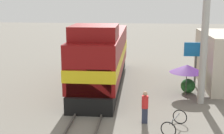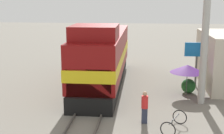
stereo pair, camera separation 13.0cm
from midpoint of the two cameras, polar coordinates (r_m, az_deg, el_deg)
The scene contains 10 objects.
ground_plane at distance 19.47m, azimuth -2.90°, elevation -6.28°, with size 120.00×120.00×0.00m, color slate.
rail_near at distance 19.56m, azimuth -4.99°, elevation -5.99°, with size 0.08×42.91×0.15m, color #4C4742.
rail_far at distance 19.35m, azimuth -0.78°, elevation -6.14°, with size 0.08×42.91×0.15m, color #4C4742.
locomotive at distance 22.48m, azimuth -1.57°, elevation 1.69°, with size 2.95×13.19×4.70m.
utility_pole at distance 18.87m, azimuth 17.15°, elevation 10.35°, with size 1.80×0.42×11.35m.
vendor_umbrella at distance 20.69m, azimuth 13.81°, elevation -0.30°, with size 2.25×2.25×2.06m.
billboard_sign at distance 23.12m, azimuth 15.43°, elevation 2.40°, with size 1.76×0.12×3.17m.
shrub_cluster at distance 21.63m, azimuth 13.97°, elevation -3.38°, with size 0.96×0.96×0.96m, color #236028.
person_bystander at distance 16.01m, azimuth 6.23°, elevation -7.12°, with size 0.34×0.34×1.69m.
bicycle at distance 15.57m, azimuth 11.52°, elevation -9.98°, with size 1.42×1.97×0.75m.
Camera 2 is at (2.85, -18.21, 6.30)m, focal length 50.00 mm.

